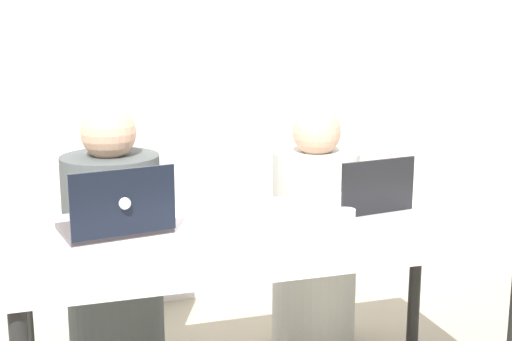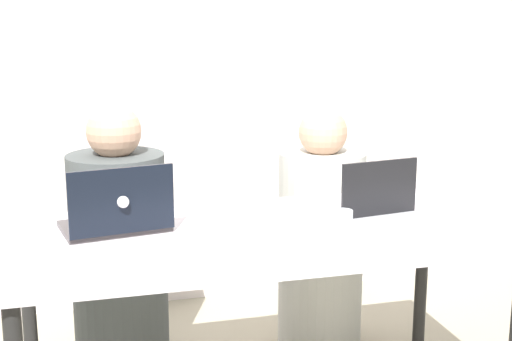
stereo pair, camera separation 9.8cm
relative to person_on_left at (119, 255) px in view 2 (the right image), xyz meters
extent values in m
cube|color=silver|center=(0.43, 0.69, 0.69)|extent=(4.50, 0.10, 2.35)
cube|color=silver|center=(0.43, -0.60, 0.23)|extent=(1.64, 0.75, 0.04)
cylinder|color=black|center=(-0.34, -0.27, -0.14)|extent=(0.05, 0.05, 0.70)
cylinder|color=black|center=(1.20, -0.27, -0.14)|extent=(0.05, 0.05, 0.70)
cylinder|color=#434849|center=(0.00, 0.00, -0.04)|extent=(0.44, 0.44, 0.90)
sphere|color=tan|center=(0.00, 0.00, 0.50)|extent=(0.21, 0.21, 0.21)
cylinder|color=#B2B5AD|center=(0.86, 0.00, -0.06)|extent=(0.38, 0.38, 0.86)
sphere|color=tan|center=(0.86, 0.00, 0.46)|extent=(0.20, 0.20, 0.20)
cube|color=#3D3739|center=(-0.04, -0.47, 0.26)|extent=(0.37, 0.28, 0.02)
cube|color=black|center=(-0.02, -0.59, 0.38)|extent=(0.33, 0.07, 0.21)
sphere|color=white|center=(-0.02, -0.60, 0.38)|extent=(0.04, 0.04, 0.04)
cube|color=#B3B4BB|center=(0.86, -0.71, 0.26)|extent=(0.32, 0.25, 0.02)
cube|color=black|center=(0.84, -0.60, 0.37)|extent=(0.29, 0.05, 0.19)
sphere|color=white|center=(0.84, -0.59, 0.37)|extent=(0.03, 0.03, 0.03)
cylinder|color=white|center=(0.42, -0.81, 0.30)|extent=(0.06, 0.06, 0.10)
cylinder|color=silver|center=(0.42, -0.81, 0.28)|extent=(0.05, 0.05, 0.05)
cylinder|color=silver|center=(0.62, -0.82, 0.31)|extent=(0.06, 0.06, 0.11)
cylinder|color=silver|center=(0.62, -0.82, 0.28)|extent=(0.05, 0.05, 0.06)
camera|label=1|loc=(-0.26, -2.74, 0.95)|focal=50.00mm
camera|label=2|loc=(-0.17, -2.76, 0.95)|focal=50.00mm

